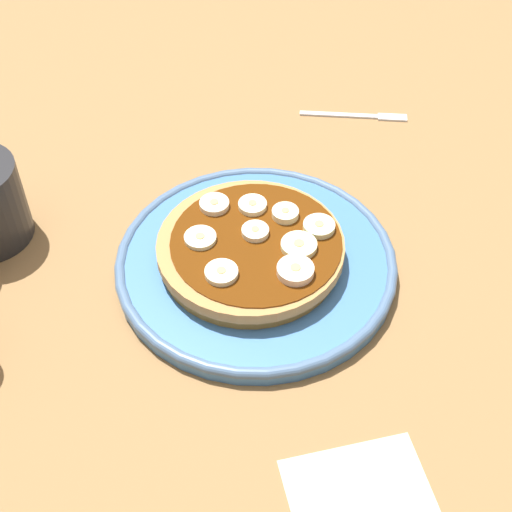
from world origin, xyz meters
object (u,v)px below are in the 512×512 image
object	(u,v)px
pancake_stack	(250,249)
banana_slice_4	(214,205)
fork	(360,115)
napkin	(366,511)
banana_slice_2	(319,227)
banana_slice_1	(200,238)
banana_slice_8	(221,273)
banana_slice_7	(299,246)
banana_slice_5	(257,205)
banana_slice_3	(295,271)
plate	(256,263)
banana_slice_0	(250,232)
banana_slice_6	(285,214)

from	to	relation	value
pancake_stack	banana_slice_4	world-z (taller)	banana_slice_4
fork	napkin	bearing A→B (deg)	-9.28
banana_slice_2	napkin	size ratio (longest dim) A/B	0.28
banana_slice_1	fork	distance (cm)	31.01
banana_slice_8	fork	distance (cm)	33.65
banana_slice_7	napkin	size ratio (longest dim) A/B	0.31
banana_slice_5	fork	bearing A→B (deg)	144.17
banana_slice_3	banana_slice_5	xyz separation A→B (cm)	(-9.04, -2.83, -0.11)
pancake_stack	banana_slice_8	world-z (taller)	banana_slice_8
plate	pancake_stack	distance (cm)	1.89
banana_slice_0	banana_slice_6	distance (cm)	4.19
pancake_stack	banana_slice_5	distance (cm)	4.79
pancake_stack	napkin	xyz separation A→B (cm)	(25.41, 6.95, -2.65)
banana_slice_7	banana_slice_0	bearing A→B (deg)	-116.40
plate	banana_slice_2	distance (cm)	7.06
banana_slice_1	banana_slice_8	world-z (taller)	banana_slice_8
plate	banana_slice_5	size ratio (longest dim) A/B	9.74
plate	banana_slice_8	world-z (taller)	banana_slice_8
banana_slice_4	napkin	bearing A→B (deg)	18.59
napkin	banana_slice_3	bearing A→B (deg)	-171.33
pancake_stack	banana_slice_2	distance (cm)	6.89
banana_slice_1	banana_slice_4	size ratio (longest dim) A/B	1.04
banana_slice_1	banana_slice_8	bearing A→B (deg)	21.46
napkin	fork	bearing A→B (deg)	170.72
banana_slice_0	banana_slice_3	xyz separation A→B (cm)	(5.36, 3.72, 0.10)
pancake_stack	banana_slice_1	xyz separation A→B (cm)	(-0.37, -4.71, 1.39)
banana_slice_7	banana_slice_5	bearing A→B (deg)	-149.16
napkin	fork	xyz separation A→B (cm)	(-49.37, 8.07, 0.10)
banana_slice_8	napkin	distance (cm)	23.70
pancake_stack	banana_slice_1	distance (cm)	4.92
banana_slice_3	banana_slice_8	xyz separation A→B (cm)	(-0.33, -6.67, -0.11)
pancake_stack	fork	distance (cm)	28.40
pancake_stack	banana_slice_6	bearing A→B (deg)	129.45
banana_slice_7	fork	xyz separation A→B (cm)	(-25.37, 10.57, -4.03)
plate	banana_slice_3	bearing A→B (deg)	36.55
banana_slice_2	banana_slice_6	xyz separation A→B (cm)	(-2.00, -3.04, 0.05)
pancake_stack	plate	bearing A→B (deg)	69.90
plate	banana_slice_0	world-z (taller)	banana_slice_0
banana_slice_0	banana_slice_1	xyz separation A→B (cm)	(0.42, -4.76, -0.07)
fork	banana_slice_3	bearing A→B (deg)	-21.51
banana_slice_4	banana_slice_8	size ratio (longest dim) A/B	0.96
banana_slice_4	napkin	distance (cm)	32.19
banana_slice_0	banana_slice_3	distance (cm)	6.52
fork	banana_slice_1	bearing A→B (deg)	-39.90
banana_slice_2	banana_slice_7	size ratio (longest dim) A/B	0.90
banana_slice_5	banana_slice_8	size ratio (longest dim) A/B	0.92
banana_slice_0	banana_slice_3	size ratio (longest dim) A/B	0.77
banana_slice_2	banana_slice_8	size ratio (longest dim) A/B	1.01
banana_slice_6	banana_slice_8	size ratio (longest dim) A/B	0.86
banana_slice_0	banana_slice_2	bearing A→B (deg)	91.64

